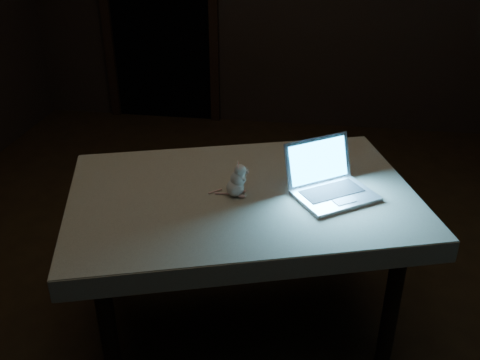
# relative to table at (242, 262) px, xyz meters

# --- Properties ---
(floor) EXTENTS (5.00, 5.00, 0.00)m
(floor) POSITION_rel_table_xyz_m (-0.04, 0.18, -0.37)
(floor) COLOR black
(floor) RESTS_ON ground
(doorway) EXTENTS (1.06, 0.36, 2.13)m
(doorway) POSITION_rel_table_xyz_m (-1.14, 2.68, 0.69)
(doorway) COLOR black
(doorway) RESTS_ON back_wall
(table) EXTENTS (1.60, 1.28, 0.75)m
(table) POSITION_rel_table_xyz_m (0.00, 0.00, 0.00)
(table) COLOR black
(table) RESTS_ON floor
(tablecloth) EXTENTS (1.79, 1.62, 0.09)m
(tablecloth) POSITION_rel_table_xyz_m (0.07, 0.00, 0.33)
(tablecloth) COLOR #BEB9A0
(tablecloth) RESTS_ON table
(laptop) EXTENTS (0.43, 0.42, 0.22)m
(laptop) POSITION_rel_table_xyz_m (0.40, 0.01, 0.49)
(laptop) COLOR #BBBCC1
(laptop) RESTS_ON tablecloth
(plush_mouse) EXTENTS (0.16, 0.16, 0.15)m
(plush_mouse) POSITION_rel_table_xyz_m (-0.03, -0.03, 0.46)
(plush_mouse) COLOR white
(plush_mouse) RESTS_ON tablecloth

